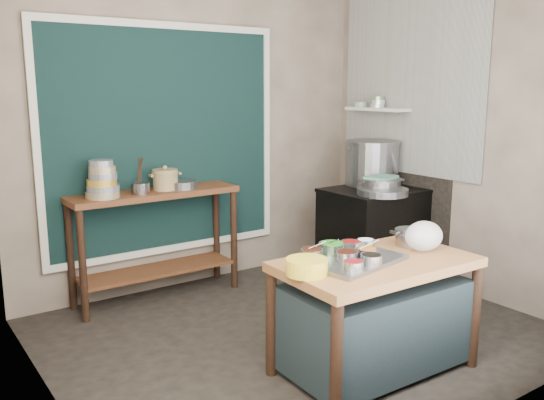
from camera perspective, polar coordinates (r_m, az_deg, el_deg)
floor at (r=4.46m, az=2.47°, el=-13.06°), size 3.50×3.00×0.02m
back_wall at (r=5.35m, az=-7.36°, el=6.61°), size 3.50×0.02×2.80m
left_wall at (r=3.32m, az=-22.20°, el=3.08°), size 0.02×3.00×2.80m
right_wall at (r=5.34m, az=17.84°, el=6.16°), size 0.02×3.00×2.80m
curtain_panel at (r=5.17m, az=-10.59°, el=5.80°), size 2.10×0.02×1.90m
curtain_frame at (r=5.16m, az=-10.54°, el=5.79°), size 2.22×0.03×2.02m
tile_panel at (r=5.66m, az=13.45°, el=11.21°), size 0.02×1.70×1.70m
soot_patch at (r=5.84m, az=12.24°, el=-0.12°), size 0.01×1.30×1.30m
wall_shelf at (r=5.79m, az=10.39°, el=8.85°), size 0.22×0.70×0.03m
prep_table at (r=3.82m, az=10.13°, el=-11.22°), size 1.27×0.75×0.75m
back_counter at (r=5.08m, az=-11.39°, el=-4.40°), size 1.45×0.40×0.95m
stove_block at (r=5.55m, az=10.13°, el=-3.52°), size 0.90×0.68×0.85m
stove_top at (r=5.46m, az=10.29°, el=0.95°), size 0.92×0.69×0.03m
condiment_tray at (r=3.62m, az=7.82°, el=-5.89°), size 0.69×0.55×0.03m
condiment_bowls at (r=3.63m, az=7.37°, el=-5.14°), size 0.57×0.47×0.07m
yellow_basin at (r=3.35m, az=3.47°, el=-6.60°), size 0.26×0.26×0.09m
saucepan at (r=4.05m, az=13.49°, el=-3.61°), size 0.28×0.28×0.12m
plastic_bag_a at (r=3.93m, az=14.81°, el=-3.47°), size 0.32×0.29×0.20m
plastic_bag_b at (r=4.03m, az=14.46°, el=-3.42°), size 0.22×0.19×0.16m
bowl_stack at (r=4.75m, az=-16.46°, el=1.79°), size 0.27×0.27×0.30m
utensil_cup at (r=4.86m, az=-12.92°, el=1.15°), size 0.20×0.20×0.09m
ceramic_crock at (r=5.00m, az=-10.52°, el=1.90°), size 0.24×0.24×0.16m
wide_bowl at (r=5.05m, az=-8.87°, el=1.52°), size 0.33×0.33×0.07m
stock_pot at (r=5.64m, az=9.87°, el=3.64°), size 0.66×0.66×0.43m
pot_lid at (r=5.62m, az=11.08°, el=3.53°), size 0.23×0.44×0.42m
steamer at (r=5.30m, az=10.76°, el=1.47°), size 0.50×0.50×0.12m
green_cloth at (r=5.29m, az=10.79°, el=2.24°), size 0.33×0.29×0.02m
shallow_pan at (r=5.15m, az=10.90°, el=0.82°), size 0.45×0.45×0.06m
shelf_bowl_stack at (r=5.78m, az=10.43°, el=9.50°), size 0.14×0.14×0.11m
shelf_bowl_green at (r=5.95m, az=8.79°, el=9.33°), size 0.14×0.14×0.05m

